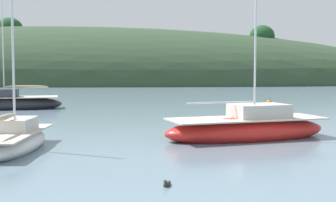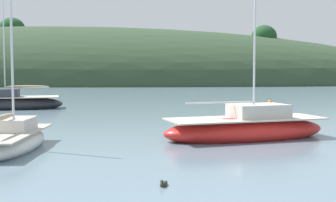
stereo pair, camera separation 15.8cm
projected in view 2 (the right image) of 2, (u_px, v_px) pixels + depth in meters
The scene contains 6 objects.
far_shoreline_hill at pixel (46, 83), 91.43m from camera, with size 150.00×36.00×24.62m.
sailboat_grey_yawl at pixel (247, 128), 20.28m from camera, with size 8.04×4.89×10.41m.
sailboat_navy_dinghy at pixel (10, 103), 34.90m from camera, with size 8.12×4.37×9.58m.
sailboat_orange_cutter at pixel (12, 141), 17.42m from camera, with size 2.02×5.73×6.76m.
mooring_buoy_inner at pixel (270, 102), 39.91m from camera, with size 0.44×0.44×0.54m.
duck_lone_left at pixel (164, 184), 12.12m from camera, with size 0.29×0.42×0.24m.
Camera 2 is at (0.35, -6.57, 3.12)m, focal length 49.07 mm.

